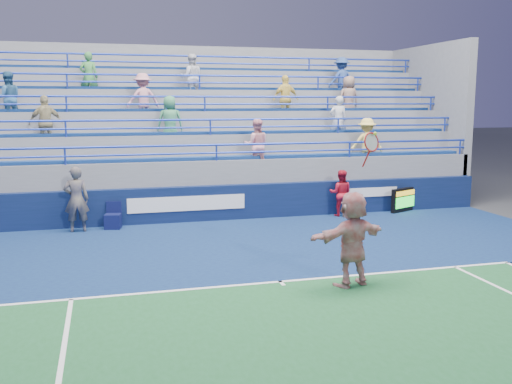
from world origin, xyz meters
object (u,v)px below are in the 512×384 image
object	(u,v)px
line_judge	(76,199)
judge_chair	(113,220)
tennis_player	(352,239)
ball_girl	(341,193)
serve_speed_board	(403,200)

from	to	relation	value
line_judge	judge_chair	bearing A→B (deg)	-172.70
tennis_player	ball_girl	xyz separation A→B (m)	(2.62, 6.63, -0.22)
tennis_player	line_judge	size ratio (longest dim) A/B	1.64
serve_speed_board	ball_girl	xyz separation A→B (m)	(-2.34, -0.13, 0.35)
judge_chair	line_judge	size ratio (longest dim) A/B	0.42
line_judge	ball_girl	xyz separation A→B (m)	(8.15, 0.18, -0.19)
serve_speed_board	ball_girl	distance (m)	2.37
serve_speed_board	ball_girl	size ratio (longest dim) A/B	0.74
line_judge	ball_girl	size ratio (longest dim) A/B	1.25
tennis_player	ball_girl	size ratio (longest dim) A/B	2.05
serve_speed_board	ball_girl	world-z (taller)	ball_girl
judge_chair	line_judge	world-z (taller)	line_judge
serve_speed_board	tennis_player	size ratio (longest dim) A/B	0.36
tennis_player	ball_girl	distance (m)	7.14
tennis_player	judge_chair	bearing A→B (deg)	124.50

